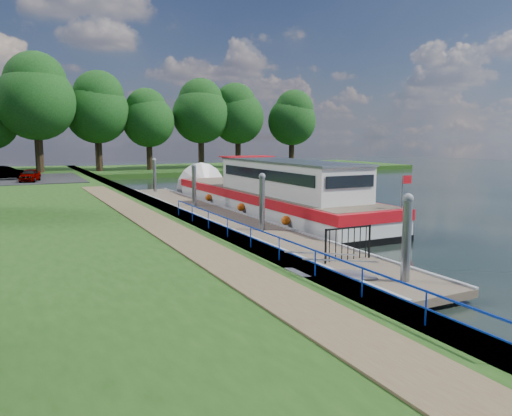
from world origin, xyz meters
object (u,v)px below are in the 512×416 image
pontoon (223,220)px  barge (263,195)px  car_b (7,173)px  car_a (30,175)px

pontoon → barge: (3.60, 2.35, 0.90)m
pontoon → barge: barge is taller
car_b → barge: bearing=-158.6°
barge → pontoon: bearing=-146.8°
pontoon → car_b: bearing=112.2°
barge → car_b: barge is taller
barge → car_a: barge is taller
barge → car_b: bearing=121.5°
car_a → barge: bearing=-43.0°
car_b → car_a: bearing=-160.2°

